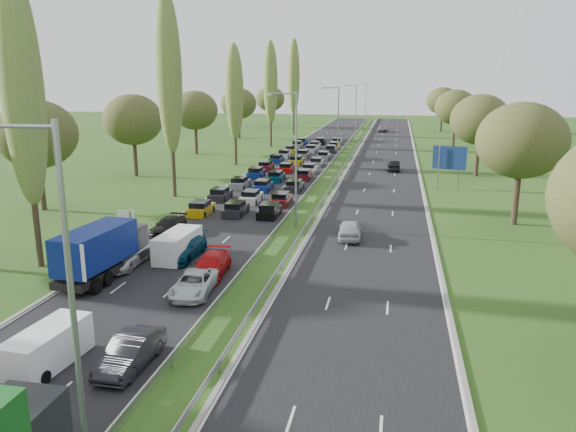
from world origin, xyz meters
The scene contains 23 objects.
ground centered at (4.50, 80.00, 0.00)m, with size 260.00×260.00×0.00m, color #264917.
near_carriageway centered at (-2.25, 82.50, 0.00)m, with size 10.50×215.00×0.04m, color black.
far_carriageway centered at (11.25, 82.50, 0.00)m, with size 10.50×215.00×0.04m, color black.
central_reservation centered at (4.50, 82.50, 0.55)m, with size 2.36×215.00×0.32m.
lamp_columns centered at (4.50, 78.00, 6.00)m, with size 0.18×140.18×12.00m.
poplar_row centered at (-11.50, 68.17, 12.39)m, with size 2.80×127.80×22.44m.
woodland_left centered at (-22.00, 62.63, 7.68)m, with size 8.00×166.00×11.10m.
woodland_right centered at (24.00, 66.67, 7.68)m, with size 8.00×153.00×11.10m.
traffic_queue_fill centered at (-2.24, 77.61, 0.44)m, with size 9.09×67.61×0.80m.
near_car_2 centered at (-5.62, 30.07, 0.76)m, with size 2.47×5.35×1.49m, color silver.
near_car_3 centered at (-5.95, 38.91, 0.70)m, with size 1.90×4.68×1.36m, color black.
near_car_7 centered at (-2.16, 32.72, 0.82)m, with size 2.23×5.48×1.59m, color #043047.
near_car_9 centered at (1.48, 16.74, 0.77)m, with size 1.59×4.55×1.50m, color black.
near_car_10 centered at (1.16, 25.95, 0.69)m, with size 2.23×4.83×1.34m, color silver.
near_car_11 centered at (1.10, 29.43, 0.74)m, with size 2.01×4.94×1.43m, color #AC0A0C.
far_car_0 centered at (9.58, 40.31, 0.81)m, with size 1.88×4.66×1.59m, color #A6A9AF.
far_car_1 centered at (12.75, 77.34, 0.79)m, with size 1.63×4.68×1.54m, color black.
far_car_2 centered at (9.42, 140.30, 0.72)m, with size 2.34×5.07×1.41m, color gray.
blue_lorry centered at (-5.82, 27.78, 1.88)m, with size 2.37×8.52×3.60m.
white_van_front centered at (-2.30, 16.29, 0.95)m, with size 1.81×4.62×1.86m.
white_van_rear centered at (-2.48, 32.68, 1.03)m, with size 1.96×5.00×2.01m.
info_sign centered at (-9.40, 38.02, 1.37)m, with size 1.49×0.39×2.10m.
direction_sign centered at (19.40, 64.49, 3.57)m, with size 3.88×1.15×5.20m.
Camera 1 is at (13.10, -5.06, 12.98)m, focal length 35.00 mm.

